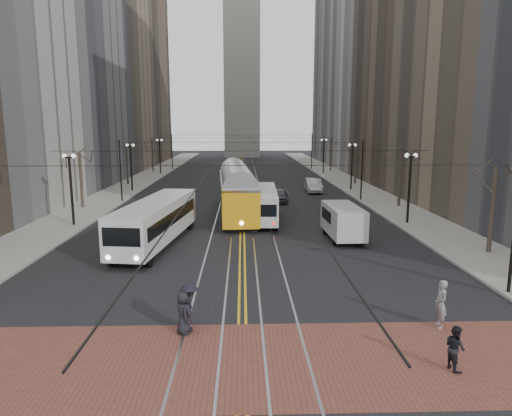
{
  "coord_description": "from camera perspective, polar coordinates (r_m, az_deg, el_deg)",
  "views": [
    {
      "loc": [
        0.04,
        -18.63,
        8.08
      ],
      "look_at": [
        0.87,
        9.38,
        3.0
      ],
      "focal_mm": 32.0,
      "sensor_mm": 36.0,
      "label": 1
    }
  ],
  "objects": [
    {
      "name": "centre_lines",
      "position": [
        64.14,
        -1.73,
        3.04
      ],
      "size": [
        0.42,
        130.0,
        0.01
      ],
      "primitive_type": "cube",
      "color": "gold",
      "rests_on": "ground"
    },
    {
      "name": "sedan_silver",
      "position": [
        56.52,
        7.18,
        2.83
      ],
      "size": [
        1.95,
        5.13,
        1.67
      ],
      "primitive_type": "imported",
      "rotation": [
        0.0,
        0.0,
        -0.04
      ],
      "color": "#ABAFB3",
      "rests_on": "ground"
    },
    {
      "name": "rear_bus",
      "position": [
        39.29,
        0.89,
        0.4
      ],
      "size": [
        2.56,
        10.33,
        2.68
      ],
      "primitive_type": "cube",
      "rotation": [
        0.0,
        0.0,
        -0.03
      ],
      "color": "#BEBEBE",
      "rests_on": "ground"
    },
    {
      "name": "sidewalk_left",
      "position": [
        65.88,
        -14.9,
        2.95
      ],
      "size": [
        5.0,
        140.0,
        0.15
      ],
      "primitive_type": "cube",
      "color": "gray",
      "rests_on": "ground"
    },
    {
      "name": "streetcar",
      "position": [
        41.49,
        -2.43,
        1.58
      ],
      "size": [
        3.75,
        15.53,
        3.63
      ],
      "primitive_type": "cube",
      "rotation": [
        0.0,
        0.0,
        0.06
      ],
      "color": "orange",
      "rests_on": "ground"
    },
    {
      "name": "sidewalk_right",
      "position": [
        65.86,
        11.46,
        3.09
      ],
      "size": [
        5.0,
        140.0,
        0.15
      ],
      "primitive_type": "cube",
      "color": "gray",
      "rests_on": "ground"
    },
    {
      "name": "sedan_grey",
      "position": [
        48.78,
        2.98,
        1.57
      ],
      "size": [
        2.0,
        4.28,
        1.42
      ],
      "primitive_type": "imported",
      "rotation": [
        0.0,
        0.0,
        -0.08
      ],
      "color": "#404348",
      "rests_on": "ground"
    },
    {
      "name": "building_left_midfar",
      "position": [
        90.79,
        -20.76,
        21.03
      ],
      "size": [
        20.0,
        20.0,
        52.0
      ],
      "primitive_type": "cube",
      "color": "#83715B",
      "rests_on": "ground"
    },
    {
      "name": "pedestrian_a",
      "position": [
        18.5,
        -9.08,
        -12.8
      ],
      "size": [
        0.81,
        0.98,
        1.72
      ],
      "primitive_type": "imported",
      "rotation": [
        0.0,
        0.0,
        1.93
      ],
      "color": "black",
      "rests_on": "crosswalk_band"
    },
    {
      "name": "building_right_mid",
      "position": [
        70.03,
        20.57,
        16.97
      ],
      "size": [
        16.0,
        20.0,
        34.0
      ],
      "primitive_type": "cube",
      "color": "brown",
      "rests_on": "ground"
    },
    {
      "name": "trolley_wires",
      "position": [
        53.64,
        -1.75,
        5.67
      ],
      "size": [
        25.96,
        120.0,
        6.6
      ],
      "color": "black",
      "rests_on": "ground"
    },
    {
      "name": "cargo_van",
      "position": [
        33.23,
        10.8,
        -1.82
      ],
      "size": [
        2.29,
        5.59,
        2.44
      ],
      "primitive_type": "cube",
      "rotation": [
        0.0,
        0.0,
        0.03
      ],
      "color": "#BCBCBC",
      "rests_on": "ground"
    },
    {
      "name": "pedestrian_d",
      "position": [
        18.66,
        -8.29,
        -12.13
      ],
      "size": [
        0.91,
        1.37,
        1.98
      ],
      "primitive_type": "imported",
      "rotation": [
        0.0,
        0.0,
        1.71
      ],
      "color": "black",
      "rests_on": "crosswalk_band"
    },
    {
      "name": "street_trees",
      "position": [
        54.14,
        -1.74,
        4.68
      ],
      "size": [
        31.68,
        53.28,
        5.6
      ],
      "color": "#382D23",
      "rests_on": "ground"
    },
    {
      "name": "streetcar_rails",
      "position": [
        64.14,
        -1.73,
        3.04
      ],
      "size": [
        4.8,
        130.0,
        0.02
      ],
      "primitive_type": "cube",
      "color": "gray",
      "rests_on": "ground"
    },
    {
      "name": "building_right_far",
      "position": [
        108.34,
        12.41,
        16.36
      ],
      "size": [
        16.0,
        20.0,
        40.0
      ],
      "primitive_type": "cube",
      "color": "slate",
      "rests_on": "ground"
    },
    {
      "name": "clock_tower",
      "position": [
        123.81,
        -1.82,
        23.29
      ],
      "size": [
        12.0,
        12.0,
        66.0
      ],
      "color": "#B2AFA5",
      "rests_on": "ground"
    },
    {
      "name": "pedestrian_c",
      "position": [
        17.24,
        23.63,
        -15.69
      ],
      "size": [
        0.72,
        0.85,
        1.54
      ],
      "primitive_type": "imported",
      "rotation": [
        0.0,
        0.0,
        1.77
      ],
      "color": "black",
      "rests_on": "crosswalk_band"
    },
    {
      "name": "crosswalk_band",
      "position": [
        16.71,
        -1.73,
        -18.62
      ],
      "size": [
        25.0,
        6.0,
        0.01
      ],
      "primitive_type": "cube",
      "color": "brown",
      "rests_on": "ground"
    },
    {
      "name": "building_left_far",
      "position": [
        108.36,
        -15.97,
        16.21
      ],
      "size": [
        16.0,
        20.0,
        40.0
      ],
      "primitive_type": "cube",
      "color": "brown",
      "rests_on": "ground"
    },
    {
      "name": "building_left_mid",
      "position": [
        70.07,
        -24.14,
        16.73
      ],
      "size": [
        16.0,
        20.0,
        34.0
      ],
      "primitive_type": "cube",
      "color": "slate",
      "rests_on": "ground"
    },
    {
      "name": "lamp_posts",
      "position": [
        47.68,
        -1.74,
        3.91
      ],
      "size": [
        27.6,
        57.2,
        5.6
      ],
      "color": "black",
      "rests_on": "ground"
    },
    {
      "name": "pedestrian_b",
      "position": [
        20.17,
        22.09,
        -11.05
      ],
      "size": [
        0.5,
        0.74,
        1.98
      ],
      "primitive_type": "imported",
      "rotation": [
        0.0,
        0.0,
        4.67
      ],
      "color": "gray",
      "rests_on": "crosswalk_band"
    },
    {
      "name": "building_right_midfar",
      "position": [
        90.76,
        17.14,
        21.23
      ],
      "size": [
        20.0,
        20.0,
        52.0
      ],
      "primitive_type": "cube",
      "color": "#B1ADA6",
      "rests_on": "ground"
    },
    {
      "name": "ground",
      "position": [
        20.31,
        -1.73,
        -13.18
      ],
      "size": [
        260.0,
        260.0,
        0.0
      ],
      "primitive_type": "plane",
      "color": "black",
      "rests_on": "ground"
    },
    {
      "name": "transit_bus",
      "position": [
        31.85,
        -12.34,
        -1.85
      ],
      "size": [
        4.12,
        12.41,
        3.05
      ],
      "primitive_type": "cube",
      "rotation": [
        0.0,
        0.0,
        -0.13
      ],
      "color": "silver",
      "rests_on": "ground"
    }
  ]
}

